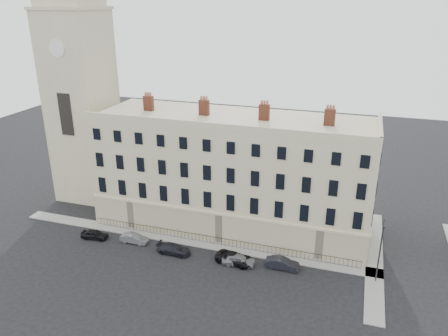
% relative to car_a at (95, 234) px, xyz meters
% --- Properties ---
extents(ground, '(160.00, 160.00, 0.00)m').
position_rel_car_a_xyz_m(ground, '(21.77, -1.97, -0.60)').
color(ground, black).
rests_on(ground, ground).
extents(terrace, '(36.22, 12.22, 17.00)m').
position_rel_car_a_xyz_m(terrace, '(15.81, 9.99, 6.90)').
color(terrace, beige).
rests_on(terrace, ground).
extents(church_tower, '(8.00, 8.13, 44.00)m').
position_rel_car_a_xyz_m(church_tower, '(-8.23, 12.02, 18.06)').
color(church_tower, beige).
rests_on(church_tower, ground).
extents(pavement_terrace, '(48.00, 2.00, 0.12)m').
position_rel_car_a_xyz_m(pavement_terrace, '(11.77, 3.03, -0.54)').
color(pavement_terrace, gray).
rests_on(pavement_terrace, ground).
extents(pavement_east_return, '(2.00, 24.00, 0.12)m').
position_rel_car_a_xyz_m(pavement_east_return, '(34.77, 6.03, -0.54)').
color(pavement_east_return, gray).
rests_on(pavement_east_return, ground).
extents(railings, '(35.00, 0.04, 0.96)m').
position_rel_car_a_xyz_m(railings, '(15.77, 3.43, -0.05)').
color(railings, black).
rests_on(railings, ground).
extents(car_a, '(3.66, 1.82, 1.20)m').
position_rel_car_a_xyz_m(car_a, '(0.00, 0.00, 0.00)').
color(car_a, black).
rests_on(car_a, ground).
extents(car_b, '(3.60, 1.30, 1.18)m').
position_rel_car_a_xyz_m(car_b, '(5.41, 0.69, -0.01)').
color(car_b, slate).
rests_on(car_b, ground).
extents(car_c, '(4.25, 1.79, 1.23)m').
position_rel_car_a_xyz_m(car_c, '(11.28, -0.12, 0.01)').
color(car_c, black).
rests_on(car_c, ground).
extents(car_d, '(4.80, 2.66, 1.27)m').
position_rel_car_a_xyz_m(car_d, '(18.97, 0.21, 0.04)').
color(car_d, black).
rests_on(car_d, ground).
extents(car_e, '(4.04, 1.94, 1.33)m').
position_rel_car_a_xyz_m(car_e, '(19.53, -0.04, 0.07)').
color(car_e, gray).
rests_on(car_e, ground).
extents(car_f, '(3.97, 1.39, 1.31)m').
position_rel_car_a_xyz_m(car_f, '(24.54, 0.82, 0.05)').
color(car_f, black).
rests_on(car_f, ground).
extents(streetlamp, '(0.20, 1.69, 7.79)m').
position_rel_car_a_xyz_m(streetlamp, '(34.88, 1.38, 3.72)').
color(streetlamp, '#2F2E34').
rests_on(streetlamp, ground).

